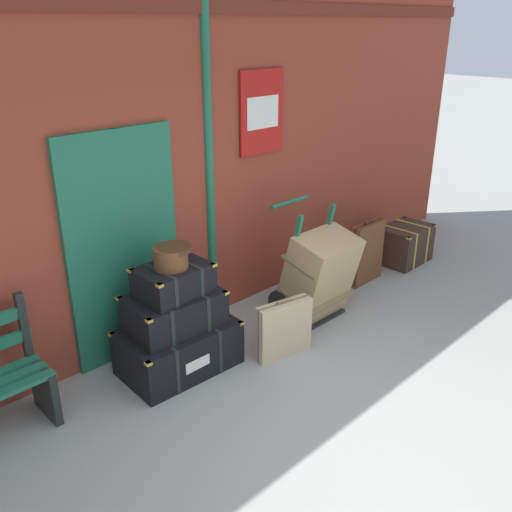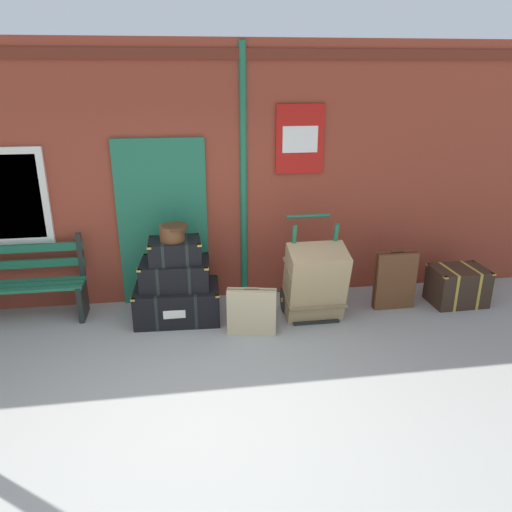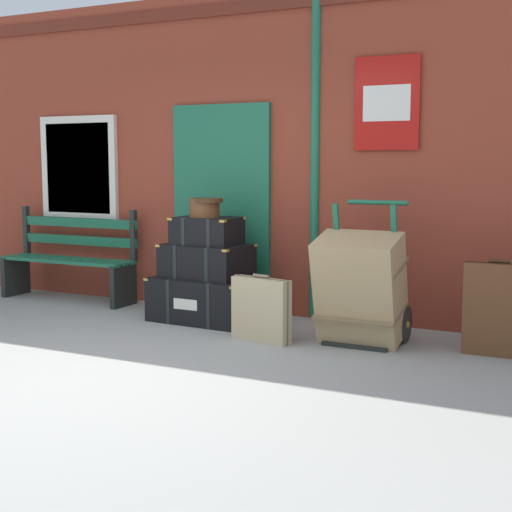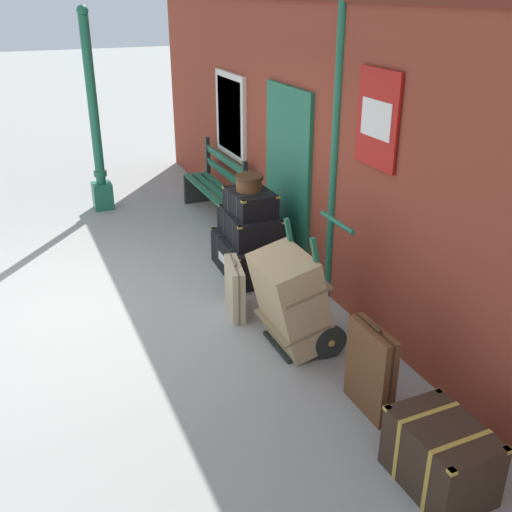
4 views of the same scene
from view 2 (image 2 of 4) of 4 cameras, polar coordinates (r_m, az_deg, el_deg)
name	(u,v)px [view 2 (image 2 of 4)]	position (r m, az deg, el deg)	size (l,w,h in m)	color
ground_plane	(196,415)	(4.67, -6.79, -17.46)	(60.00, 60.00, 0.00)	gray
brick_facade	(182,177)	(6.41, -8.45, 8.91)	(10.40, 0.35, 3.20)	brown
platform_bench	(15,285)	(6.64, -25.64, -2.97)	(1.60, 0.43, 1.01)	#1E6647
steamer_trunk_base	(178,302)	(6.17, -8.89, -5.21)	(1.04, 0.70, 0.43)	black
steamer_trunk_middle	(175,273)	(6.04, -9.15, -1.95)	(0.85, 0.61, 0.33)	black
steamer_trunk_top	(175,251)	(5.93, -9.20, 0.62)	(0.62, 0.46, 0.27)	black
round_hatbox	(172,232)	(5.85, -9.46, 2.74)	(0.33, 0.30, 0.18)	brown
porters_trolley	(311,292)	(6.25, 6.22, -4.10)	(0.71, 0.62, 1.19)	black
large_brown_trunk	(315,282)	(6.01, 6.71, -2.97)	(0.70, 0.64, 0.96)	tan
suitcase_olive	(395,280)	(6.54, 15.48, -2.69)	(0.53, 0.13, 0.78)	brown
suitcase_umber	(252,312)	(5.73, -0.49, -6.34)	(0.57, 0.24, 0.58)	tan
corner_trunk	(458,286)	(6.98, 21.90, -3.15)	(0.70, 0.51, 0.49)	#332319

